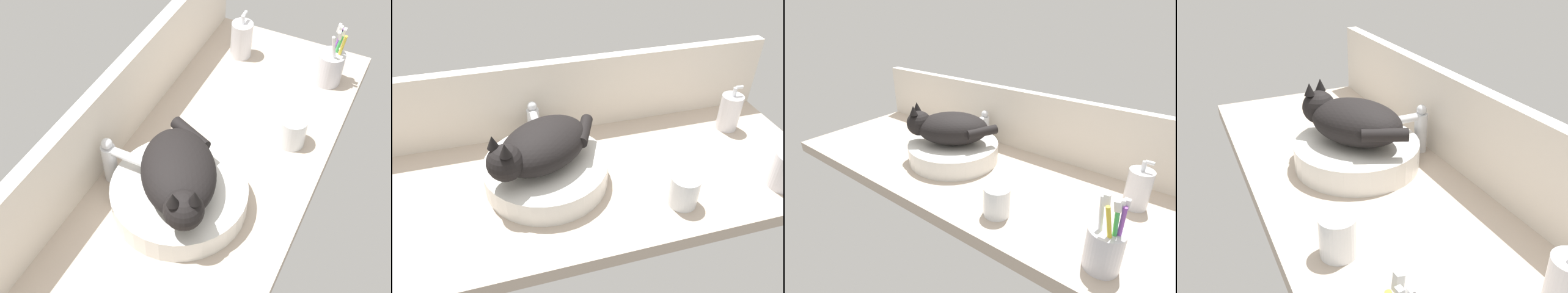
% 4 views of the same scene
% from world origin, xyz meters
% --- Properties ---
extents(ground_plane, '(1.36, 0.53, 0.04)m').
position_xyz_m(ground_plane, '(0.00, 0.00, -0.02)').
color(ground_plane, '#B2A08E').
extents(backsplash_panel, '(1.36, 0.04, 0.23)m').
position_xyz_m(backsplash_panel, '(0.00, 0.25, 0.11)').
color(backsplash_panel, silver).
rests_on(backsplash_panel, ground_plane).
extents(sink_basin, '(0.32, 0.32, 0.07)m').
position_xyz_m(sink_basin, '(-0.08, 0.01, 0.03)').
color(sink_basin, silver).
rests_on(sink_basin, ground_plane).
extents(cat, '(0.30, 0.28, 0.14)m').
position_xyz_m(cat, '(-0.09, 0.00, 0.12)').
color(cat, black).
rests_on(cat, sink_basin).
extents(faucet, '(0.04, 0.12, 0.14)m').
position_xyz_m(faucet, '(-0.08, 0.19, 0.07)').
color(faucet, silver).
rests_on(faucet, ground_plane).
extents(soap_dispenser, '(0.07, 0.07, 0.15)m').
position_xyz_m(soap_dispenser, '(0.52, 0.11, 0.06)').
color(soap_dispenser, silver).
rests_on(soap_dispenser, ground_plane).
extents(toothbrush_cup, '(0.08, 0.08, 0.19)m').
position_xyz_m(toothbrush_cup, '(0.51, -0.17, 0.05)').
color(toothbrush_cup, silver).
rests_on(toothbrush_cup, ground_plane).
extents(water_glass, '(0.07, 0.07, 0.08)m').
position_xyz_m(water_glass, '(0.23, -0.16, 0.04)').
color(water_glass, white).
rests_on(water_glass, ground_plane).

